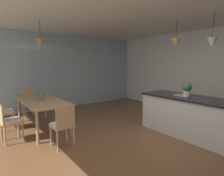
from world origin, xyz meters
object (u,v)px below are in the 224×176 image
Objects in this scene: kitchen_island at (189,116)px; chair_kitchen_end at (63,124)px; dining_table at (42,102)px; chair_window_end at (29,101)px; chair_near_left at (3,111)px; vase_on_dining_table at (42,96)px; chair_near_right at (9,120)px; potted_plant_on_island at (187,89)px.

chair_kitchen_end is at bearing -113.08° from kitchen_island.
dining_table is 2.32× the size of chair_window_end.
chair_near_left is 4.00× the size of vase_on_dining_table.
chair_kitchen_end is 1.34m from vase_on_dining_table.
chair_kitchen_end is at bearing 41.74° from chair_near_right.
potted_plant_on_island is at bearing 60.23° from chair_near_right.
potted_plant_on_island reaches higher than chair_near_left.
chair_window_end is 4.65m from kitchen_island.
chair_near_right is 1.00× the size of chair_window_end.
chair_near_right is 2.01m from chair_window_end.
chair_kitchen_end is at bearing -0.00° from vase_on_dining_table.
potted_plant_on_island is at bearing 180.00° from kitchen_island.
vase_on_dining_table is (0.55, 0.82, 0.37)m from chair_near_left.
vase_on_dining_table reaches higher than chair_near_left.
potted_plant_on_island reaches higher than chair_near_right.
vase_on_dining_table is (-2.32, -2.59, -0.22)m from potted_plant_on_island.
chair_kitchen_end is at bearing -111.69° from potted_plant_on_island.
chair_kitchen_end is (1.38, 0.00, -0.20)m from dining_table.
chair_near_right and chair_window_end have the same top height.
chair_kitchen_end is 2.76m from chair_window_end.
chair_kitchen_end and chair_near_left have the same top height.
chair_near_right is at bearing -60.83° from dining_table.
chair_window_end is 4.00× the size of vase_on_dining_table.
dining_table is 0.96m from chair_near_right.
kitchen_island is 0.61m from potted_plant_on_island.
dining_table is at bearing -133.78° from kitchen_island.
kitchen_island is (2.48, 2.59, -0.21)m from dining_table.
vase_on_dining_table reaches higher than chair_window_end.
potted_plant_on_island is 1.46× the size of vase_on_dining_table.
kitchen_island is at bearing 47.29° from vase_on_dining_table.
chair_kitchen_end and chair_window_end have the same top height.
dining_table is 2.32× the size of chair_near_right.
potted_plant_on_island is at bearing 68.31° from chair_kitchen_end.
dining_table is at bearing -179.93° from chair_kitchen_end.
dining_table is at bearing 61.02° from chair_near_left.
dining_table is 6.37× the size of potted_plant_on_island.
chair_near_right is 2.74× the size of potted_plant_on_island.
kitchen_island is at bearing 0.00° from potted_plant_on_island.
dining_table is 0.96m from chair_near_left.
chair_kitchen_end is 2.81m from kitchen_island.
vase_on_dining_table is at bearing -132.71° from kitchen_island.
potted_plant_on_island reaches higher than chair_kitchen_end.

